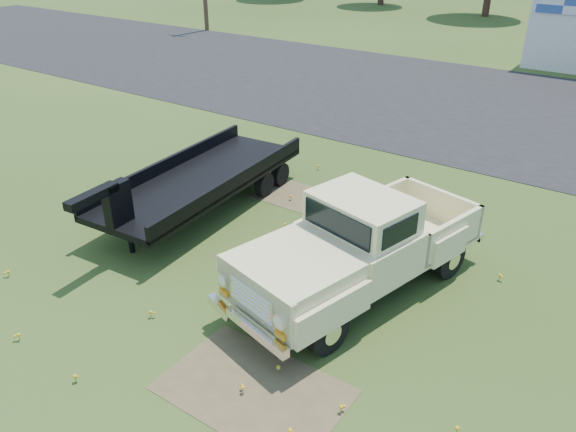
% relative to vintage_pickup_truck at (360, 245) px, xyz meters
% --- Properties ---
extents(ground, '(140.00, 140.00, 0.00)m').
position_rel_vintage_pickup_truck_xyz_m(ground, '(-1.54, -0.52, -1.09)').
color(ground, '#2A3F14').
rests_on(ground, ground).
extents(asphalt_lot, '(90.00, 14.00, 0.02)m').
position_rel_vintage_pickup_truck_xyz_m(asphalt_lot, '(-1.54, 14.48, -1.09)').
color(asphalt_lot, black).
rests_on(asphalt_lot, ground).
extents(dirt_patch_a, '(3.00, 2.00, 0.01)m').
position_rel_vintage_pickup_truck_xyz_m(dirt_patch_a, '(-0.04, -3.52, -1.09)').
color(dirt_patch_a, brown).
rests_on(dirt_patch_a, ground).
extents(dirt_patch_b, '(2.20, 1.60, 0.01)m').
position_rel_vintage_pickup_truck_xyz_m(dirt_patch_b, '(-3.54, 2.98, -1.09)').
color(dirt_patch_b, brown).
rests_on(dirt_patch_b, ground).
extents(vintage_pickup_truck, '(3.74, 6.39, 2.18)m').
position_rel_vintage_pickup_truck_xyz_m(vintage_pickup_truck, '(0.00, 0.00, 0.00)').
color(vintage_pickup_truck, beige).
rests_on(vintage_pickup_truck, ground).
extents(flatbed_trailer, '(2.81, 7.15, 1.91)m').
position_rel_vintage_pickup_truck_xyz_m(flatbed_trailer, '(-5.24, 0.96, -0.13)').
color(flatbed_trailer, black).
rests_on(flatbed_trailer, ground).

